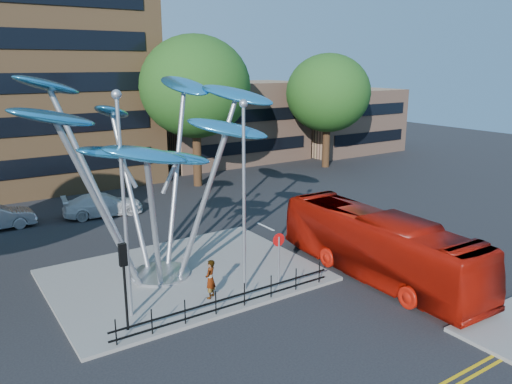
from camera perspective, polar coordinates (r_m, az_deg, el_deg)
ground at (r=20.10m, az=2.19°, el=-14.81°), size 120.00×120.00×0.00m
traffic_island at (r=24.27m, az=-8.22°, el=-9.39°), size 12.00×9.00×0.15m
low_building_near at (r=51.75m, az=-2.92°, el=7.99°), size 15.00×8.00×8.00m
low_building_far at (r=58.70m, az=10.05°, el=8.07°), size 12.00×8.00×7.00m
tree_right at (r=40.59m, az=-6.97°, el=11.84°), size 8.80×8.80×12.11m
tree_far at (r=48.59m, az=8.23°, el=11.12°), size 8.00×8.00×10.81m
leaf_sculpture at (r=22.62m, az=-12.05°, el=6.64°), size 12.72×9.54×9.51m
street_lamp_left at (r=19.13m, az=-14.98°, el=0.45°), size 0.36×0.36×8.80m
street_lamp_right at (r=20.84m, az=-1.40°, el=1.34°), size 0.36×0.36×8.30m
traffic_light_island at (r=18.93m, az=-14.87°, el=-8.46°), size 0.28×0.18×3.42m
no_entry_sign_island at (r=22.24m, az=2.61°, el=-6.66°), size 0.60×0.10×2.45m
pedestrian_railing_front at (r=20.61m, az=-2.94°, el=-12.30°), size 10.00×0.06×1.00m
red_bus at (r=24.14m, az=13.79°, el=-5.98°), size 3.00×11.35×3.14m
pedestrian at (r=21.47m, az=-5.25°, el=-9.87°), size 0.74×0.70×1.70m
parked_car_right at (r=34.67m, az=-17.07°, el=-1.37°), size 5.36×2.78×1.49m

